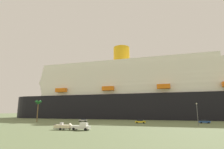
{
  "coord_description": "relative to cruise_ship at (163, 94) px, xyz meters",
  "views": [
    {
      "loc": [
        24.22,
        -75.55,
        5.73
      ],
      "look_at": [
        -2.61,
        21.95,
        25.97
      ],
      "focal_mm": 29.02,
      "sensor_mm": 36.0,
      "label": 1
    }
  ],
  "objects": [
    {
      "name": "cruise_ship",
      "position": [
        0.0,
        0.0,
        0.0
      ],
      "size": [
        250.24,
        42.98,
        62.44
      ],
      "color": "black",
      "rests_on": "ground_plane"
    },
    {
      "name": "palm_tree",
      "position": [
        -63.35,
        -53.2,
        -7.99
      ],
      "size": [
        3.6,
        3.6,
        11.15
      ],
      "color": "brown",
      "rests_on": "ground_plane"
    },
    {
      "name": "street_lamp",
      "position": [
        12.19,
        -57.21,
        -11.53
      ],
      "size": [
        0.56,
        0.56,
        8.72
      ],
      "color": "slate",
      "rests_on": "ground_plane"
    },
    {
      "name": "parked_car_silver_sedan",
      "position": [
        -41.68,
        -44.14,
        -16.3
      ],
      "size": [
        4.57,
        2.46,
        1.58
      ],
      "color": "silver",
      "rests_on": "ground_plane"
    },
    {
      "name": "small_boat_on_trailer",
      "position": [
        -29.72,
        -83.86,
        -16.17
      ],
      "size": [
        7.13,
        2.4,
        2.15
      ],
      "color": "#595960",
      "rests_on": "ground_plane"
    },
    {
      "name": "ground_plane",
      "position": [
        -24.97,
        -29.65,
        -17.14
      ],
      "size": [
        600.0,
        600.0,
        0.0
      ],
      "primitive_type": "plane",
      "color": "#66754C"
    },
    {
      "name": "parked_car_yellow_taxi",
      "position": [
        -10.99,
        -48.52,
        -16.3
      ],
      "size": [
        4.58,
        2.18,
        1.58
      ],
      "color": "yellow",
      "rests_on": "ground_plane"
    },
    {
      "name": "pickup_truck",
      "position": [
        -24.36,
        -83.74,
        -16.09
      ],
      "size": [
        5.64,
        2.39,
        2.2
      ],
      "color": "white",
      "rests_on": "ground_plane"
    },
    {
      "name": "parked_car_blue_suv",
      "position": [
        17.41,
        -41.28,
        -16.3
      ],
      "size": [
        4.9,
        2.47,
        1.58
      ],
      "color": "#264C99",
      "rests_on": "ground_plane"
    }
  ]
}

